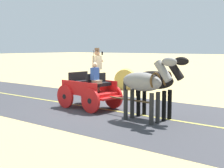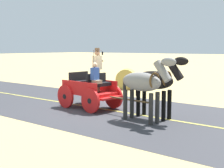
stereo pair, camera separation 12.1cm
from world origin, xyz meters
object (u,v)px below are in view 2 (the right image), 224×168
(horse_drawn_carriage, at_px, (91,89))
(horse_off_side, at_px, (144,83))
(hay_bale, at_px, (126,79))
(horse_near_side, at_px, (156,82))

(horse_drawn_carriage, bearing_deg, horse_off_side, 77.83)
(horse_off_side, distance_m, hay_bale, 8.52)
(horse_off_side, xyz_separation_m, hay_bale, (-6.56, -5.38, -0.72))
(horse_off_side, bearing_deg, hay_bale, -140.68)
(horse_near_side, relative_size, horse_off_side, 1.00)
(horse_drawn_carriage, relative_size, horse_off_side, 2.04)
(horse_off_side, height_order, hay_bale, horse_off_side)
(horse_near_side, xyz_separation_m, hay_bale, (-5.84, -5.44, -0.72))
(horse_drawn_carriage, distance_m, horse_near_side, 3.09)
(horse_off_side, bearing_deg, horse_near_side, 174.70)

